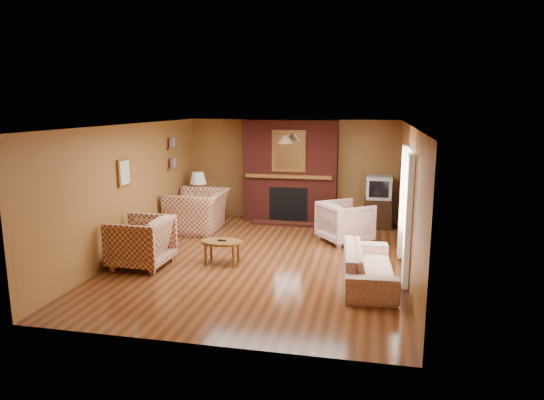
% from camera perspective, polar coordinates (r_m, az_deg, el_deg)
% --- Properties ---
extents(floor, '(6.50, 6.50, 0.00)m').
position_cam_1_polar(floor, '(8.84, -1.19, -6.95)').
color(floor, '#42200E').
rests_on(floor, ground).
extents(ceiling, '(6.50, 6.50, 0.00)m').
position_cam_1_polar(ceiling, '(8.40, -1.26, 8.80)').
color(ceiling, white).
rests_on(ceiling, wall_back).
extents(wall_back, '(6.50, 0.00, 6.50)m').
position_cam_1_polar(wall_back, '(11.69, 2.38, 3.56)').
color(wall_back, brown).
rests_on(wall_back, floor).
extents(wall_front, '(6.50, 0.00, 6.50)m').
position_cam_1_polar(wall_front, '(5.51, -8.91, -5.30)').
color(wall_front, brown).
rests_on(wall_front, floor).
extents(wall_left, '(0.00, 6.50, 6.50)m').
position_cam_1_polar(wall_left, '(9.42, -16.22, 1.27)').
color(wall_left, brown).
rests_on(wall_left, floor).
extents(wall_right, '(0.00, 6.50, 6.50)m').
position_cam_1_polar(wall_right, '(8.35, 15.74, 0.06)').
color(wall_right, brown).
rests_on(wall_right, floor).
extents(fireplace, '(2.20, 0.82, 2.40)m').
position_cam_1_polar(fireplace, '(11.43, 2.16, 3.30)').
color(fireplace, '#4D1710').
rests_on(fireplace, floor).
extents(window_right, '(0.10, 1.85, 2.00)m').
position_cam_1_polar(window_right, '(8.16, 15.47, -0.69)').
color(window_right, beige).
rests_on(window_right, wall_right).
extents(bookshelf, '(0.09, 0.55, 0.71)m').
position_cam_1_polar(bookshelf, '(11.03, -11.47, 5.33)').
color(bookshelf, brown).
rests_on(bookshelf, wall_left).
extents(botanical_print, '(0.05, 0.40, 0.50)m').
position_cam_1_polar(botanical_print, '(9.09, -17.03, 3.11)').
color(botanical_print, brown).
rests_on(botanical_print, wall_left).
extents(pendant_light, '(0.36, 0.36, 0.48)m').
position_cam_1_polar(pendant_light, '(10.68, 1.56, 7.16)').
color(pendant_light, black).
rests_on(pendant_light, ceiling).
extents(plaid_loveseat, '(1.24, 1.40, 0.88)m').
position_cam_1_polar(plaid_loveseat, '(10.83, -8.72, -1.25)').
color(plaid_loveseat, maroon).
rests_on(plaid_loveseat, floor).
extents(plaid_armchair, '(0.97, 0.95, 0.87)m').
position_cam_1_polar(plaid_armchair, '(8.63, -15.21, -4.77)').
color(plaid_armchair, maroon).
rests_on(plaid_armchair, floor).
extents(floral_sofa, '(0.89, 1.99, 0.57)m').
position_cam_1_polar(floral_sofa, '(7.78, 11.31, -7.51)').
color(floral_sofa, beige).
rests_on(floral_sofa, floor).
extents(floral_armchair, '(1.27, 1.26, 0.83)m').
position_cam_1_polar(floral_armchair, '(9.89, 8.60, -2.58)').
color(floral_armchair, beige).
rests_on(floral_armchair, floor).
extents(coffee_table, '(0.76, 0.47, 0.43)m').
position_cam_1_polar(coffee_table, '(8.54, -5.90, -5.20)').
color(coffee_table, brown).
rests_on(coffee_table, floor).
extents(side_table, '(0.42, 0.42, 0.55)m').
position_cam_1_polar(side_table, '(11.62, -8.59, -1.24)').
color(side_table, brown).
rests_on(side_table, floor).
extents(table_lamp, '(0.39, 0.39, 0.65)m').
position_cam_1_polar(table_lamp, '(11.51, -8.68, 1.85)').
color(table_lamp, white).
rests_on(table_lamp, side_table).
extents(tv_stand, '(0.61, 0.56, 0.67)m').
position_cam_1_polar(tv_stand, '(11.24, 12.32, -1.48)').
color(tv_stand, black).
rests_on(tv_stand, floor).
extents(crt_tv, '(0.56, 0.56, 0.51)m').
position_cam_1_polar(crt_tv, '(11.13, 12.45, 1.47)').
color(crt_tv, '#A6A9AE').
rests_on(crt_tv, tv_stand).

